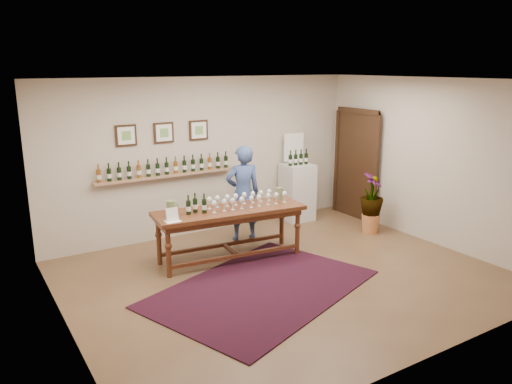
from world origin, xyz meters
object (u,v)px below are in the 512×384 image
display_pedestal (297,192)px  person (243,193)px  potted_plant (371,203)px  tasting_table (230,216)px

display_pedestal → person: bearing=-163.2°
potted_plant → person: 2.36m
display_pedestal → potted_plant: bearing=-64.9°
tasting_table → display_pedestal: bearing=34.4°
tasting_table → person: (0.65, 0.70, 0.13)m
person → potted_plant: bearing=169.6°
display_pedestal → person: (-1.50, -0.45, 0.28)m
tasting_table → potted_plant: (2.80, -0.23, -0.15)m
display_pedestal → potted_plant: (0.65, -1.39, 0.00)m
display_pedestal → person: 1.59m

